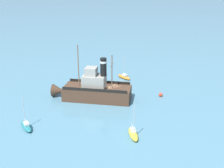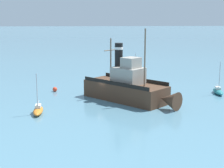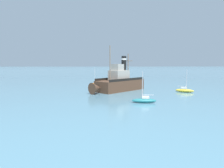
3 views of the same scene
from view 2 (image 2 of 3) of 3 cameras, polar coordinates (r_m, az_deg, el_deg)
The scene contains 6 objects.
ground_plane at distance 48.31m, azimuth -0.91°, elevation -2.45°, with size 600.00×600.00×0.00m, color teal.
old_tugboat at distance 46.87m, azimuth 2.77°, elevation -0.60°, with size 12.74×12.39×9.90m.
sailboat_orange at distance 41.99m, azimuth -12.18°, elevation -4.26°, with size 3.84×1.26×4.90m.
sailboat_teal at distance 53.44m, azimuth 17.21°, elevation -1.14°, with size 3.88×1.43×4.90m.
sailboat_yellow at distance 61.14m, azimuth 3.75°, elevation 0.91°, with size 3.86×2.81×4.90m.
mooring_buoy at distance 53.34m, azimuth -9.47°, elevation -0.87°, with size 0.72×0.72×0.72m, color red.
Camera 2 is at (46.83, -2.24, 11.66)m, focal length 55.00 mm.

